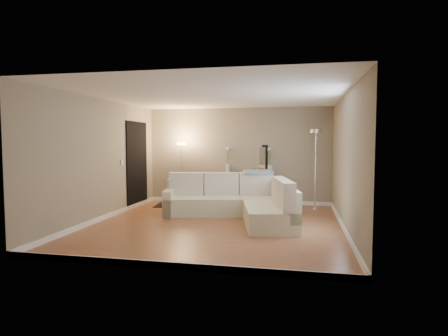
% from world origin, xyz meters
% --- Properties ---
extents(floor, '(5.00, 5.50, 0.01)m').
position_xyz_m(floor, '(0.00, 0.00, -0.01)').
color(floor, '#955736').
rests_on(floor, ground).
extents(ceiling, '(5.00, 5.50, 0.01)m').
position_xyz_m(ceiling, '(0.00, 0.00, 2.60)').
color(ceiling, white).
rests_on(ceiling, ground).
extents(wall_back, '(5.00, 0.02, 2.60)m').
position_xyz_m(wall_back, '(0.00, 2.76, 1.30)').
color(wall_back, gray).
rests_on(wall_back, ground).
extents(wall_front, '(5.00, 0.02, 2.60)m').
position_xyz_m(wall_front, '(0.00, -2.76, 1.30)').
color(wall_front, gray).
rests_on(wall_front, ground).
extents(wall_left, '(0.02, 5.50, 2.60)m').
position_xyz_m(wall_left, '(-2.51, 0.00, 1.30)').
color(wall_left, gray).
rests_on(wall_left, ground).
extents(wall_right, '(0.02, 5.50, 2.60)m').
position_xyz_m(wall_right, '(2.51, 0.00, 1.30)').
color(wall_right, gray).
rests_on(wall_right, ground).
extents(baseboard_back, '(5.00, 0.03, 0.10)m').
position_xyz_m(baseboard_back, '(0.00, 2.73, 0.05)').
color(baseboard_back, white).
rests_on(baseboard_back, ground).
extents(baseboard_front, '(5.00, 0.03, 0.10)m').
position_xyz_m(baseboard_front, '(0.00, -2.73, 0.05)').
color(baseboard_front, white).
rests_on(baseboard_front, ground).
extents(baseboard_left, '(0.03, 5.50, 0.10)m').
position_xyz_m(baseboard_left, '(-2.48, 0.00, 0.05)').
color(baseboard_left, white).
rests_on(baseboard_left, ground).
extents(baseboard_right, '(0.03, 5.50, 0.10)m').
position_xyz_m(baseboard_right, '(2.48, 0.00, 0.05)').
color(baseboard_right, white).
rests_on(baseboard_right, ground).
extents(doorway, '(0.02, 1.20, 2.20)m').
position_xyz_m(doorway, '(-2.48, 1.70, 1.10)').
color(doorway, black).
rests_on(doorway, ground).
extents(switch_plate, '(0.02, 0.08, 0.12)m').
position_xyz_m(switch_plate, '(-2.48, 0.85, 1.20)').
color(switch_plate, white).
rests_on(switch_plate, ground).
extents(sectional_sofa, '(3.19, 2.73, 0.95)m').
position_xyz_m(sectional_sofa, '(0.36, 0.78, 0.35)').
color(sectional_sofa, beige).
rests_on(sectional_sofa, floor).
extents(throw_blanket, '(0.76, 0.56, 0.09)m').
position_xyz_m(throw_blanket, '(0.69, 1.54, 0.97)').
color(throw_blanket, '#7E95A3').
rests_on(throw_blanket, sectional_sofa).
extents(console_table, '(1.41, 0.52, 0.85)m').
position_xyz_m(console_table, '(0.22, 2.64, 0.48)').
color(console_table, black).
rests_on(console_table, floor).
extents(leaning_mirror, '(0.97, 0.15, 0.76)m').
position_xyz_m(leaning_mirror, '(0.33, 2.80, 1.22)').
color(leaning_mirror, black).
rests_on(leaning_mirror, console_table).
extents(table_decor, '(0.59, 0.16, 0.14)m').
position_xyz_m(table_decor, '(0.30, 2.59, 0.86)').
color(table_decor, gold).
rests_on(table_decor, console_table).
extents(flower_vase_left, '(0.16, 0.14, 0.73)m').
position_xyz_m(flower_vase_left, '(-0.27, 2.69, 1.14)').
color(flower_vase_left, silver).
rests_on(flower_vase_left, console_table).
extents(flower_vase_right, '(0.16, 0.14, 0.73)m').
position_xyz_m(flower_vase_right, '(0.89, 2.56, 1.14)').
color(flower_vase_right, silver).
rests_on(flower_vase_right, console_table).
extents(floor_lamp_lit, '(0.27, 0.27, 1.67)m').
position_xyz_m(floor_lamp_lit, '(-1.49, 2.37, 1.18)').
color(floor_lamp_lit, silver).
rests_on(floor_lamp_lit, floor).
extents(floor_lamp_unlit, '(0.34, 0.34, 1.99)m').
position_xyz_m(floor_lamp_unlit, '(2.04, 2.22, 1.41)').
color(floor_lamp_unlit, silver).
rests_on(floor_lamp_unlit, floor).
extents(charcoal_rug, '(1.19, 0.96, 0.01)m').
position_xyz_m(charcoal_rug, '(-1.53, 2.04, 0.01)').
color(charcoal_rug, black).
rests_on(charcoal_rug, floor).
extents(black_bag, '(0.34, 0.26, 0.20)m').
position_xyz_m(black_bag, '(-1.69, 1.92, 0.20)').
color(black_bag, black).
rests_on(black_bag, charcoal_rug).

